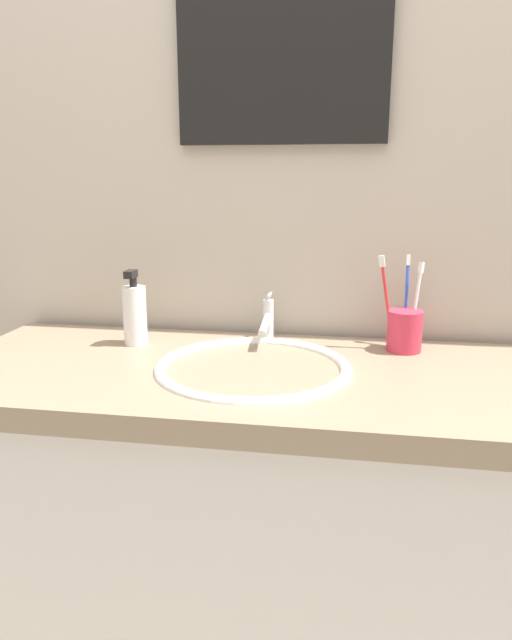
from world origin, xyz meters
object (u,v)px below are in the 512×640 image
soap_dispenser (135,314)px  toothbrush_blue (407,294)px  faucet (267,321)px  toothbrush_cup (405,331)px  toothbrush_red (386,296)px  wall_mirror (283,42)px  toothbrush_white (416,299)px

soap_dispenser → toothbrush_blue: bearing=8.4°
faucet → toothbrush_cup: bearing=-3.6°
toothbrush_blue → toothbrush_red: 0.06m
toothbrush_cup → toothbrush_red: (-0.04, 0.01, 0.07)m
toothbrush_blue → faucet: bearing=-175.7°
toothbrush_cup → wall_mirror: 0.67m
faucet → toothbrush_red: toothbrush_red is taller
toothbrush_red → wall_mirror: bearing=159.5°
toothbrush_red → toothbrush_white: size_ratio=1.08×
toothbrush_red → toothbrush_cup: bearing=-13.1°
toothbrush_cup → soap_dispenser: 0.59m
soap_dispenser → faucet: bearing=12.7°
faucet → toothbrush_white: size_ratio=0.76×
toothbrush_cup → toothbrush_blue: toothbrush_blue is taller
toothbrush_cup → faucet: bearing=176.4°
faucet → toothbrush_red: 0.27m
faucet → toothbrush_red: size_ratio=0.70×
faucet → toothbrush_blue: bearing=4.3°
toothbrush_red → toothbrush_blue: bearing=35.2°
toothbrush_cup → toothbrush_red: toothbrush_red is taller
toothbrush_blue → toothbrush_red: size_ratio=0.99×
toothbrush_cup → toothbrush_blue: (0.00, 0.04, 0.07)m
faucet → toothbrush_cup: size_ratio=1.57×
soap_dispenser → wall_mirror: bearing=25.5°
toothbrush_white → toothbrush_cup: bearing=-131.4°
faucet → toothbrush_blue: toothbrush_blue is taller
toothbrush_cup → toothbrush_blue: 0.08m
soap_dispenser → toothbrush_cup: bearing=4.5°
faucet → wall_mirror: size_ratio=0.30×
toothbrush_cup → toothbrush_white: toothbrush_white is taller
toothbrush_blue → toothbrush_cup: bearing=-94.4°
toothbrush_blue → toothbrush_white: 0.03m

